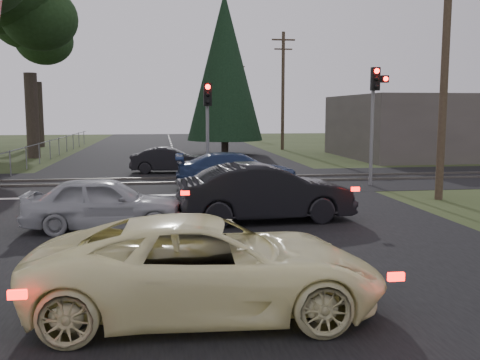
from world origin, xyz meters
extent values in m
plane|color=#2E391A|center=(0.00, 0.00, 0.00)|extent=(120.00, 120.00, 0.00)
cube|color=black|center=(0.00, 10.00, 0.01)|extent=(14.00, 100.00, 0.01)
cube|color=black|center=(0.00, 12.00, 0.01)|extent=(120.00, 8.00, 0.01)
cube|color=silver|center=(0.00, 8.20, 0.01)|extent=(13.00, 0.35, 0.00)
cube|color=#59544C|center=(0.00, 11.20, 0.05)|extent=(120.00, 0.12, 0.10)
cube|color=#59544C|center=(0.00, 12.80, 0.05)|extent=(120.00, 0.12, 0.10)
cylinder|color=slate|center=(7.50, 9.60, 1.90)|extent=(0.14, 0.14, 3.80)
cube|color=black|center=(7.50, 9.42, 4.25)|extent=(0.32, 0.24, 0.90)
sphere|color=#FF0C07|center=(7.50, 9.29, 4.55)|extent=(0.20, 0.20, 0.20)
sphere|color=black|center=(7.50, 9.29, 4.25)|extent=(0.18, 0.18, 0.18)
sphere|color=black|center=(7.50, 9.29, 3.95)|extent=(0.18, 0.18, 0.18)
cube|color=black|center=(7.88, 9.42, 4.25)|extent=(0.28, 0.22, 0.28)
sphere|color=#FF0C07|center=(7.88, 9.30, 4.25)|extent=(0.18, 0.18, 0.18)
cylinder|color=slate|center=(1.00, 10.80, 1.60)|extent=(0.14, 0.14, 3.20)
cube|color=black|center=(1.00, 10.62, 3.65)|extent=(0.32, 0.24, 0.90)
sphere|color=#FF0C07|center=(1.00, 10.49, 3.95)|extent=(0.20, 0.20, 0.20)
sphere|color=black|center=(1.00, 10.49, 3.65)|extent=(0.18, 0.18, 0.18)
sphere|color=black|center=(1.00, 10.49, 3.35)|extent=(0.18, 0.18, 0.18)
cylinder|color=#4C3D2D|center=(8.50, 6.00, 4.50)|extent=(0.26, 0.26, 9.00)
cylinder|color=#4C3D2D|center=(8.50, 30.00, 4.50)|extent=(0.26, 0.26, 9.00)
cube|color=#4C3D2D|center=(8.50, 30.00, 8.40)|extent=(1.80, 0.12, 0.12)
cube|color=#4C3D2D|center=(8.50, 30.00, 7.70)|extent=(1.40, 0.10, 0.10)
cylinder|color=#4C3D2D|center=(8.50, 55.00, 4.50)|extent=(0.26, 0.26, 9.00)
cube|color=#4C3D2D|center=(8.50, 55.00, 8.40)|extent=(1.80, 0.12, 0.12)
cube|color=#4C3D2D|center=(8.50, 55.00, 7.70)|extent=(1.40, 0.10, 0.10)
cylinder|color=#473D33|center=(-9.00, 25.00, 2.70)|extent=(0.80, 0.80, 5.40)
ellipsoid|color=black|center=(-9.00, 25.00, 9.60)|extent=(6.00, 6.00, 7.20)
cylinder|color=#473D33|center=(-11.00, 36.00, 2.70)|extent=(0.80, 0.80, 5.40)
ellipsoid|color=black|center=(-11.00, 36.00, 9.60)|extent=(6.00, 6.00, 7.20)
cylinder|color=#473D33|center=(3.50, 26.00, 1.00)|extent=(0.50, 0.50, 2.00)
cone|color=black|center=(3.50, 26.00, 6.00)|extent=(5.20, 5.20, 10.00)
cube|color=#59514C|center=(18.00, 22.00, 2.00)|extent=(14.00, 10.00, 4.00)
imported|color=#FCF4B4|center=(-0.20, -3.19, 0.72)|extent=(5.29, 2.64, 1.44)
imported|color=black|center=(1.92, 3.29, 0.78)|extent=(4.88, 2.04, 1.57)
imported|color=#A3A6AB|center=(-2.31, 2.86, 0.68)|extent=(4.02, 1.71, 1.35)
imported|color=navy|center=(2.05, 9.56, 0.70)|extent=(4.86, 2.11, 1.39)
imported|color=black|center=(-0.49, 15.30, 0.61)|extent=(3.81, 1.59, 1.23)
camera|label=1|loc=(-0.85, -10.86, 3.00)|focal=40.00mm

